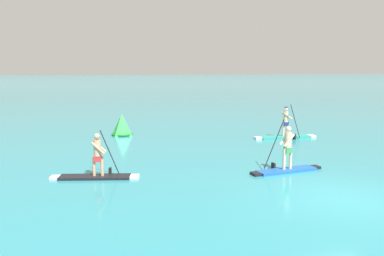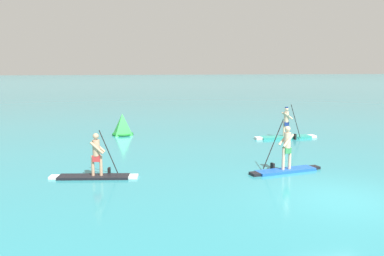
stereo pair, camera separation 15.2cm
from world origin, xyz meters
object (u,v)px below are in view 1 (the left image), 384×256
(paddleboarder_mid_center, at_px, (286,161))
(paddleboarder_far_right, at_px, (286,133))
(race_marker_buoy, at_px, (122,126))
(paddleboarder_near_left, at_px, (97,168))

(paddleboarder_mid_center, relative_size, paddleboarder_far_right, 0.84)
(paddleboarder_mid_center, xyz_separation_m, paddleboarder_far_right, (3.25, 6.62, -0.11))
(race_marker_buoy, bearing_deg, paddleboarder_near_left, -98.71)
(paddleboarder_near_left, relative_size, paddleboarder_far_right, 0.88)
(paddleboarder_far_right, bearing_deg, race_marker_buoy, 161.70)
(paddleboarder_near_left, height_order, paddleboarder_far_right, paddleboarder_far_right)
(paddleboarder_near_left, bearing_deg, race_marker_buoy, 92.43)
(paddleboarder_far_right, bearing_deg, paddleboarder_mid_center, -115.18)
(paddleboarder_far_right, relative_size, race_marker_buoy, 2.51)
(paddleboarder_near_left, xyz_separation_m, race_marker_buoy, (1.38, 9.00, 0.19))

